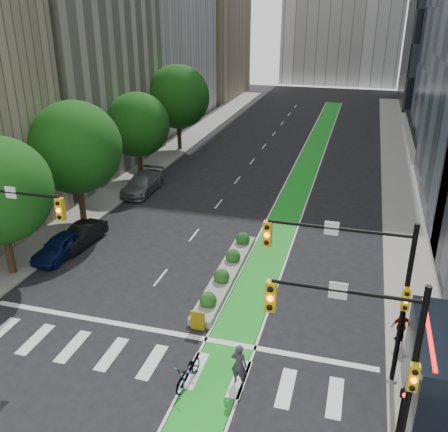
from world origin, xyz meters
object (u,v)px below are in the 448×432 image
Objects in this scene: parked_car_left_near at (61,246)px; pedestrian_far at (402,326)px; median_planter at (227,272)px; parked_car_left_far at (142,183)px; bicycle at (188,372)px; parked_car_left_mid at (82,235)px; cyclist at (239,364)px.

pedestrian_far is at bearing -3.59° from parked_car_left_near.
pedestrian_far reaches higher than parked_car_left_near.
median_planter is 15.88m from parked_car_left_far.
parked_car_left_far is at bearing 126.79° from bicycle.
pedestrian_far is (9.42, -3.64, 0.60)m from median_planter.
median_planter is 2.49× the size of parked_car_left_mid.
parked_car_left_mid is 2.52× the size of pedestrian_far.
parked_car_left_mid is at bearing -32.56° from pedestrian_far.
bicycle is at bearing -84.82° from median_planter.
bicycle is 15.28m from parked_car_left_mid.
median_planter is at bearing 103.01° from bicycle.
bicycle is 0.50× the size of parked_car_left_mid.
pedestrian_far is (19.76, -5.27, 0.29)m from parked_car_left_mid.
parked_car_left_mid is (-11.14, 10.46, 0.13)m from bicycle.
bicycle is 2.15m from cyclist.
pedestrian_far is (20.12, -3.36, 0.24)m from parked_car_left_near.
cyclist is at bearing 17.41° from pedestrian_far.
parked_car_left_far is (-0.28, 10.17, 0.10)m from parked_car_left_mid.
cyclist is (2.83, -8.26, 0.59)m from median_planter.
parked_car_left_mid is (-10.34, 1.63, 0.31)m from median_planter.
parked_car_left_near is at bearing -91.53° from parked_car_left_far.
cyclist is at bearing 23.47° from bicycle.
median_planter is 8.87m from bicycle.
cyclist is (2.03, 0.57, 0.42)m from bicycle.
parked_car_left_far is 3.29× the size of pedestrian_far.
bicycle is 23.58m from parked_car_left_far.
pedestrian_far is at bearing -10.63° from parked_car_left_mid.
cyclist is 24.16m from parked_car_left_far.
cyclist is at bearing -57.31° from parked_car_left_far.
cyclist is 1.17× the size of pedestrian_far.
parked_car_left_far is (0.08, 12.09, 0.06)m from parked_car_left_near.
median_planter is 10.12m from pedestrian_far.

